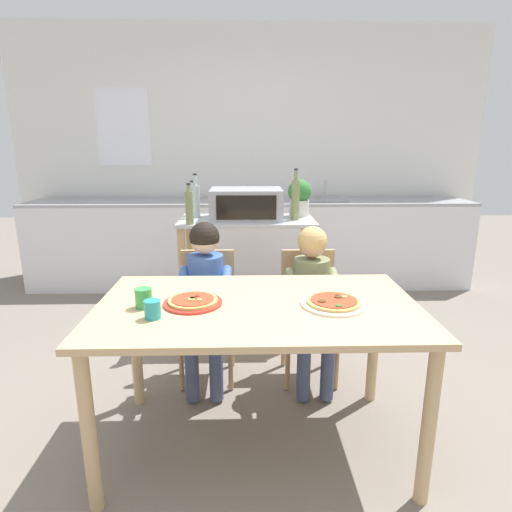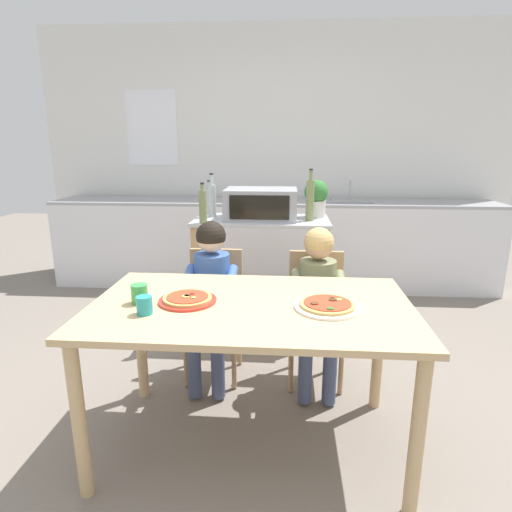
# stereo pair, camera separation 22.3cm
# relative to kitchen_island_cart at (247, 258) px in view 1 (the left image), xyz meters

# --- Properties ---
(ground_plane) EXTENTS (11.75, 11.75, 0.00)m
(ground_plane) POSITION_rel_kitchen_island_cart_xyz_m (0.04, -0.22, -0.61)
(ground_plane) COLOR slate
(back_wall_tiled) EXTENTS (5.10, 0.13, 2.70)m
(back_wall_tiled) POSITION_rel_kitchen_island_cart_xyz_m (0.04, 1.60, 0.74)
(back_wall_tiled) COLOR white
(back_wall_tiled) RESTS_ON ground
(kitchen_counter) EXTENTS (4.59, 0.60, 1.11)m
(kitchen_counter) POSITION_rel_kitchen_island_cart_xyz_m (0.04, 1.19, -0.15)
(kitchen_counter) COLOR silver
(kitchen_counter) RESTS_ON ground
(kitchen_island_cart) EXTENTS (1.04, 0.54, 0.92)m
(kitchen_island_cart) POSITION_rel_kitchen_island_cart_xyz_m (0.00, 0.00, 0.00)
(kitchen_island_cart) COLOR #B7BABF
(kitchen_island_cart) RESTS_ON ground
(toaster_oven) EXTENTS (0.54, 0.41, 0.23)m
(toaster_oven) POSITION_rel_kitchen_island_cart_xyz_m (-0.01, 0.00, 0.43)
(toaster_oven) COLOR #999BA0
(toaster_oven) RESTS_ON kitchen_island_cart
(bottle_clear_vinegar) EXTENTS (0.06, 0.06, 0.34)m
(bottle_clear_vinegar) POSITION_rel_kitchen_island_cart_xyz_m (-0.40, 0.07, 0.45)
(bottle_clear_vinegar) COLOR #ADB7B2
(bottle_clear_vinegar) RESTS_ON kitchen_island_cart
(bottle_dark_olive_oil) EXTENTS (0.06, 0.06, 0.38)m
(bottle_dark_olive_oil) POSITION_rel_kitchen_island_cart_xyz_m (0.37, -0.05, 0.47)
(bottle_dark_olive_oil) COLOR olive
(bottle_dark_olive_oil) RESTS_ON kitchen_island_cart
(bottle_brown_beer) EXTENTS (0.08, 0.08, 0.28)m
(bottle_brown_beer) POSITION_rel_kitchen_island_cart_xyz_m (-0.43, 0.18, 0.42)
(bottle_brown_beer) COLOR #ADB7B2
(bottle_brown_beer) RESTS_ON kitchen_island_cart
(bottle_slim_sauce) EXTENTS (0.06, 0.06, 0.29)m
(bottle_slim_sauce) POSITION_rel_kitchen_island_cart_xyz_m (-0.41, -0.22, 0.44)
(bottle_slim_sauce) COLOR olive
(bottle_slim_sauce) RESTS_ON kitchen_island_cart
(potted_herb_plant) EXTENTS (0.19, 0.19, 0.29)m
(potted_herb_plant) POSITION_rel_kitchen_island_cart_xyz_m (0.42, 0.12, 0.47)
(potted_herb_plant) COLOR beige
(potted_herb_plant) RESTS_ON kitchen_island_cart
(dining_table) EXTENTS (1.49, 0.88, 0.76)m
(dining_table) POSITION_rel_kitchen_island_cart_xyz_m (0.04, -1.40, 0.06)
(dining_table) COLOR tan
(dining_table) RESTS_ON ground
(dining_chair_left) EXTENTS (0.36, 0.36, 0.81)m
(dining_chair_left) POSITION_rel_kitchen_island_cart_xyz_m (-0.26, -0.69, -0.13)
(dining_chair_left) COLOR tan
(dining_chair_left) RESTS_ON ground
(dining_chair_right) EXTENTS (0.36, 0.36, 0.81)m
(dining_chair_right) POSITION_rel_kitchen_island_cart_xyz_m (0.39, -0.70, -0.13)
(dining_chair_right) COLOR tan
(dining_chair_right) RESTS_ON ground
(child_in_blue_striped_shirt) EXTENTS (0.32, 0.42, 1.01)m
(child_in_blue_striped_shirt) POSITION_rel_kitchen_island_cart_xyz_m (-0.26, -0.82, 0.04)
(child_in_blue_striped_shirt) COLOR #424C6B
(child_in_blue_striped_shirt) RESTS_ON ground
(child_in_olive_shirt) EXTENTS (0.32, 0.42, 0.98)m
(child_in_olive_shirt) POSITION_rel_kitchen_island_cart_xyz_m (0.39, -0.83, 0.02)
(child_in_olive_shirt) COLOR #424C6B
(child_in_olive_shirt) RESTS_ON ground
(pizza_plate_red_rimmed) EXTENTS (0.27, 0.27, 0.03)m
(pizza_plate_red_rimmed) POSITION_rel_kitchen_island_cart_xyz_m (-0.26, -1.39, 0.16)
(pizza_plate_red_rimmed) COLOR red
(pizza_plate_red_rimmed) RESTS_ON dining_table
(pizza_plate_white) EXTENTS (0.30, 0.30, 0.03)m
(pizza_plate_white) POSITION_rel_kitchen_island_cart_xyz_m (0.39, -1.43, 0.16)
(pizza_plate_white) COLOR white
(pizza_plate_white) RESTS_ON dining_table
(drinking_cup_teal) EXTENTS (0.07, 0.07, 0.08)m
(drinking_cup_teal) POSITION_rel_kitchen_island_cart_xyz_m (-0.41, -1.56, 0.19)
(drinking_cup_teal) COLOR teal
(drinking_cup_teal) RESTS_ON dining_table
(drinking_cup_green) EXTENTS (0.08, 0.08, 0.09)m
(drinking_cup_green) POSITION_rel_kitchen_island_cart_xyz_m (-0.48, -1.43, 0.20)
(drinking_cup_green) COLOR green
(drinking_cup_green) RESTS_ON dining_table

